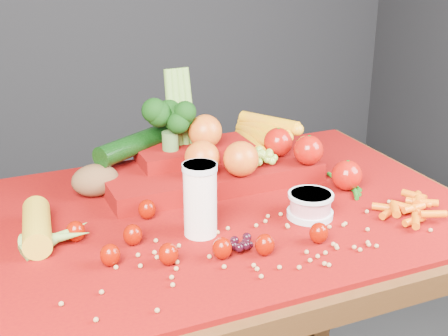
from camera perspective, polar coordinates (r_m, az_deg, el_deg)
name	(u,v)px	position (r m, az deg, el deg)	size (l,w,h in m)	color
table	(227,250)	(1.44, 0.32, -7.47)	(1.10, 0.80, 0.75)	#3A200D
red_cloth	(228,210)	(1.40, 0.33, -3.86)	(1.05, 0.75, 0.01)	#720903
milk_glass	(200,197)	(1.25, -2.20, -2.68)	(0.07, 0.07, 0.15)	white
yogurt_bowl	(310,204)	(1.35, 7.90, -3.31)	(0.10, 0.10, 0.05)	silver
strawberry_scatter	(180,237)	(1.22, -4.08, -6.30)	(0.48, 0.28, 0.05)	#7C0900
dark_grape_cluster	(240,243)	(1.22, 1.46, -6.91)	(0.06, 0.05, 0.03)	black
soybean_scatter	(269,246)	(1.23, 4.14, -7.12)	(0.84, 0.24, 0.01)	#A97B49
corn_ear	(50,234)	(1.28, -15.61, -5.87)	(0.20, 0.24, 0.06)	gold
potato	(95,180)	(1.47, -11.68, -1.10)	(0.11, 0.08, 0.08)	brown
baby_carrot_pile	(413,210)	(1.41, 16.91, -3.70)	(0.17, 0.17, 0.03)	#D45307
green_bean_pile	(349,185)	(1.53, 11.40, -1.50)	(0.14, 0.12, 0.01)	#135613
produce_mound	(217,157)	(1.51, -0.65, 1.03)	(0.59, 0.38, 0.27)	#720903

